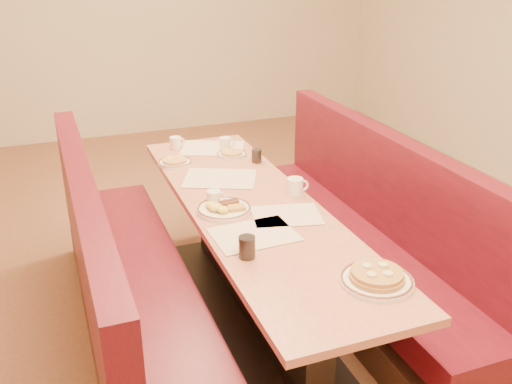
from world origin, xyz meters
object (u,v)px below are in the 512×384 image
object	(u,v)px
pancake_plate	(377,278)
soda_tumbler_near	(247,247)
diner_table	(253,264)
coffee_mug_a	(296,186)
coffee_mug_c	(226,143)
coffee_mug_b	(214,198)
booth_right	(363,244)
coffee_mug_d	(176,143)
booth_left	(126,291)
eggs_plate	(224,208)
soda_tumbler_mid	(257,156)

from	to	relation	value
pancake_plate	soda_tumbler_near	distance (m)	0.60
diner_table	pancake_plate	bearing A→B (deg)	-77.25
coffee_mug_a	soda_tumbler_near	world-z (taller)	soda_tumbler_near
coffee_mug_c	coffee_mug_a	bearing A→B (deg)	-58.51
coffee_mug_c	coffee_mug_b	bearing A→B (deg)	-88.30
coffee_mug_a	coffee_mug_c	bearing A→B (deg)	101.87
booth_right	coffee_mug_c	world-z (taller)	booth_right
coffee_mug_a	coffee_mug_d	world-z (taller)	coffee_mug_a
diner_table	coffee_mug_c	world-z (taller)	coffee_mug_c
booth_left	pancake_plate	world-z (taller)	booth_left
booth_right	soda_tumbler_near	xyz separation A→B (m)	(-0.96, -0.53, 0.44)
coffee_mug_d	pancake_plate	bearing A→B (deg)	-89.40
booth_left	coffee_mug_d	bearing A→B (deg)	62.81
booth_right	coffee_mug_b	bearing A→B (deg)	174.84
diner_table	coffee_mug_b	distance (m)	0.47
pancake_plate	soda_tumbler_near	xyz separation A→B (m)	(-0.44, 0.40, 0.03)
diner_table	coffee_mug_c	distance (m)	1.06
eggs_plate	soda_tumbler_mid	xyz separation A→B (m)	(0.44, 0.65, 0.03)
soda_tumbler_mid	booth_left	bearing A→B (deg)	-147.45
diner_table	soda_tumbler_near	size ratio (longest dim) A/B	23.42
pancake_plate	booth_right	bearing A→B (deg)	60.72
eggs_plate	coffee_mug_c	xyz separation A→B (m)	(0.33, 0.98, 0.03)
soda_tumbler_near	coffee_mug_a	bearing A→B (deg)	48.70
booth_left	diner_table	bearing A→B (deg)	0.00
eggs_plate	coffee_mug_c	bearing A→B (deg)	71.24
coffee_mug_d	soda_tumbler_mid	bearing A→B (deg)	-56.73
soda_tumbler_near	booth_left	bearing A→B (deg)	133.67
booth_left	coffee_mug_c	distance (m)	1.38
booth_right	coffee_mug_c	bearing A→B (deg)	120.80
booth_left	soda_tumbler_near	distance (m)	0.85
booth_left	booth_right	xyz separation A→B (m)	(1.46, 0.00, 0.00)
booth_left	coffee_mug_c	bearing A→B (deg)	47.31
eggs_plate	pancake_plate	bearing A→B (deg)	-67.15
diner_table	soda_tumbler_mid	bearing A→B (deg)	67.28
booth_right	pancake_plate	world-z (taller)	booth_right
booth_left	coffee_mug_b	bearing A→B (deg)	8.88
eggs_plate	coffee_mug_b	world-z (taller)	coffee_mug_b
diner_table	booth_left	bearing A→B (deg)	180.00
soda_tumbler_near	soda_tumbler_mid	distance (m)	1.27
soda_tumbler_mid	diner_table	bearing A→B (deg)	-112.72
pancake_plate	coffee_mug_a	distance (m)	0.99
diner_table	booth_right	world-z (taller)	booth_right
eggs_plate	booth_right	bearing A→B (deg)	0.94
diner_table	coffee_mug_b	size ratio (longest dim) A/B	22.78
booth_right	coffee_mug_a	xyz separation A→B (m)	(-0.45, 0.05, 0.44)
coffee_mug_b	booth_left	bearing A→B (deg)	-166.49
coffee_mug_b	coffee_mug_d	bearing A→B (deg)	92.99
soda_tumbler_near	pancake_plate	bearing A→B (deg)	-42.52
eggs_plate	coffee_mug_c	distance (m)	1.03
booth_right	soda_tumbler_mid	xyz separation A→B (m)	(-0.47, 0.64, 0.43)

